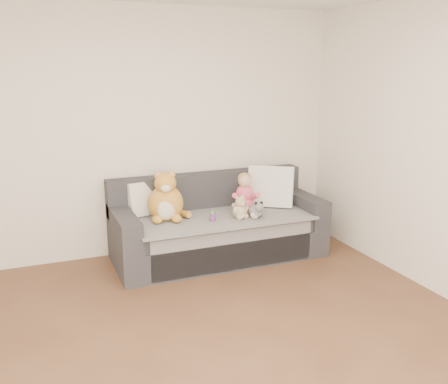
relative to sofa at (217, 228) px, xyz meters
The scene contains 10 objects.
room_shell 2.06m from the sofa, 114.81° to the right, with size 5.00×5.00×5.00m.
sofa is the anchor object (origin of this frame).
cushion_left 0.82m from the sofa, 161.25° to the left, with size 0.41×0.26×0.36m.
cushion_right_back 0.64m from the sofa, 26.26° to the left, with size 0.43×0.34×0.37m.
cushion_right_front 0.76m from the sofa, ahead, with size 0.53×0.46×0.47m.
toddler 0.45m from the sofa, 12.49° to the right, with size 0.30×0.44×0.43m.
plush_cat 0.67m from the sofa, behind, with size 0.43×0.38×0.55m.
teddy_bear 0.39m from the sofa, 58.53° to the right, with size 0.19×0.15×0.25m.
plush_cow 0.49m from the sofa, 42.02° to the right, with size 0.15×0.23×0.19m.
sippy_cup 0.35m from the sofa, 122.01° to the right, with size 0.10×0.08×0.11m.
Camera 1 is at (-1.08, -2.66, 1.99)m, focal length 40.00 mm.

